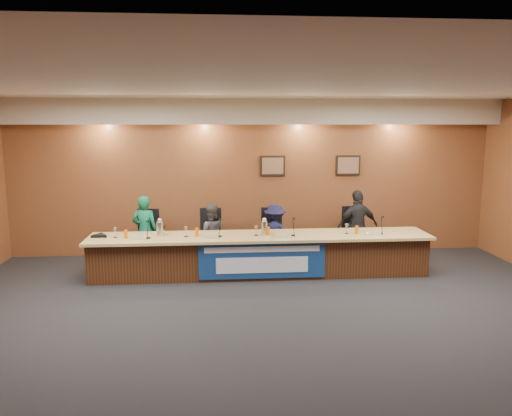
# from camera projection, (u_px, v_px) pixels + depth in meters

# --- Properties ---
(floor) EXTENTS (10.00, 10.00, 0.00)m
(floor) POSITION_uv_depth(u_px,v_px,m) (276.00, 327.00, 6.74)
(floor) COLOR black
(floor) RESTS_ON ground
(ceiling) EXTENTS (10.00, 8.00, 0.04)m
(ceiling) POSITION_uv_depth(u_px,v_px,m) (278.00, 84.00, 6.21)
(ceiling) COLOR silver
(ceiling) RESTS_ON wall_back
(wall_back) EXTENTS (10.00, 0.04, 3.20)m
(wall_back) POSITION_uv_depth(u_px,v_px,m) (253.00, 178.00, 10.41)
(wall_back) COLOR brown
(wall_back) RESTS_ON floor
(soffit) EXTENTS (10.00, 0.50, 0.50)m
(soffit) POSITION_uv_depth(u_px,v_px,m) (254.00, 112.00, 9.93)
(soffit) COLOR beige
(soffit) RESTS_ON wall_back
(dais_body) EXTENTS (6.00, 0.80, 0.70)m
(dais_body) POSITION_uv_depth(u_px,v_px,m) (260.00, 256.00, 9.04)
(dais_body) COLOR #422311
(dais_body) RESTS_ON floor
(dais_top) EXTENTS (6.10, 0.95, 0.05)m
(dais_top) POSITION_uv_depth(u_px,v_px,m) (260.00, 236.00, 8.93)
(dais_top) COLOR tan
(dais_top) RESTS_ON dais_body
(banner) EXTENTS (2.20, 0.02, 0.65)m
(banner) POSITION_uv_depth(u_px,v_px,m) (262.00, 260.00, 8.63)
(banner) COLOR navy
(banner) RESTS_ON dais_body
(banner_text_upper) EXTENTS (2.00, 0.01, 0.10)m
(banner_text_upper) POSITION_uv_depth(u_px,v_px,m) (262.00, 249.00, 8.58)
(banner_text_upper) COLOR silver
(banner_text_upper) RESTS_ON banner
(banner_text_lower) EXTENTS (1.60, 0.01, 0.28)m
(banner_text_lower) POSITION_uv_depth(u_px,v_px,m) (262.00, 265.00, 8.63)
(banner_text_lower) COLOR silver
(banner_text_lower) RESTS_ON banner
(wall_photo_left) EXTENTS (0.52, 0.04, 0.42)m
(wall_photo_left) POSITION_uv_depth(u_px,v_px,m) (273.00, 166.00, 10.37)
(wall_photo_left) COLOR black
(wall_photo_left) RESTS_ON wall_back
(wall_photo_right) EXTENTS (0.52, 0.04, 0.42)m
(wall_photo_right) POSITION_uv_depth(u_px,v_px,m) (348.00, 165.00, 10.49)
(wall_photo_right) COLOR black
(wall_photo_right) RESTS_ON wall_back
(panelist_a) EXTENTS (0.57, 0.45, 1.39)m
(panelist_a) POSITION_uv_depth(u_px,v_px,m) (145.00, 231.00, 9.49)
(panelist_a) COLOR #0E5E40
(panelist_a) RESTS_ON floor
(panelist_b) EXTENTS (0.60, 0.47, 1.21)m
(panelist_b) POSITION_uv_depth(u_px,v_px,m) (211.00, 235.00, 9.60)
(panelist_b) COLOR #434448
(panelist_b) RESTS_ON floor
(panelist_c) EXTENTS (0.87, 0.67, 1.18)m
(panelist_c) POSITION_uv_depth(u_px,v_px,m) (275.00, 234.00, 9.71)
(panelist_c) COLOR #121334
(panelist_c) RESTS_ON floor
(panelist_d) EXTENTS (0.89, 0.48, 1.44)m
(panelist_d) POSITION_uv_depth(u_px,v_px,m) (357.00, 226.00, 9.81)
(panelist_d) COLOR black
(panelist_d) RESTS_ON floor
(office_chair_a) EXTENTS (0.54, 0.54, 0.08)m
(office_chair_a) POSITION_uv_depth(u_px,v_px,m) (146.00, 241.00, 9.62)
(office_chair_a) COLOR black
(office_chair_a) RESTS_ON floor
(office_chair_b) EXTENTS (0.49, 0.49, 0.08)m
(office_chair_b) POSITION_uv_depth(u_px,v_px,m) (211.00, 240.00, 9.72)
(office_chair_b) COLOR black
(office_chair_b) RESTS_ON floor
(office_chair_c) EXTENTS (0.55, 0.55, 0.08)m
(office_chair_c) POSITION_uv_depth(u_px,v_px,m) (274.00, 239.00, 9.82)
(office_chair_c) COLOR black
(office_chair_c) RESTS_ON floor
(office_chair_d) EXTENTS (0.54, 0.54, 0.08)m
(office_chair_d) POSITION_uv_depth(u_px,v_px,m) (356.00, 237.00, 9.95)
(office_chair_d) COLOR black
(office_chair_d) RESTS_ON floor
(nameplate_a) EXTENTS (0.24, 0.08, 0.10)m
(nameplate_a) POSITION_uv_depth(u_px,v_px,m) (138.00, 237.00, 8.53)
(nameplate_a) COLOR white
(nameplate_a) RESTS_ON dais_top
(microphone_a) EXTENTS (0.07, 0.07, 0.02)m
(microphone_a) POSITION_uv_depth(u_px,v_px,m) (148.00, 238.00, 8.65)
(microphone_a) COLOR black
(microphone_a) RESTS_ON dais_top
(juice_glass_a) EXTENTS (0.06, 0.06, 0.15)m
(juice_glass_a) POSITION_uv_depth(u_px,v_px,m) (126.00, 234.00, 8.64)
(juice_glass_a) COLOR #DF6300
(juice_glass_a) RESTS_ON dais_top
(water_glass_a) EXTENTS (0.08, 0.08, 0.18)m
(water_glass_a) POSITION_uv_depth(u_px,v_px,m) (115.00, 233.00, 8.70)
(water_glass_a) COLOR silver
(water_glass_a) RESTS_ON dais_top
(nameplate_b) EXTENTS (0.24, 0.08, 0.10)m
(nameplate_b) POSITION_uv_depth(u_px,v_px,m) (211.00, 236.00, 8.63)
(nameplate_b) COLOR white
(nameplate_b) RESTS_ON dais_top
(microphone_b) EXTENTS (0.07, 0.07, 0.02)m
(microphone_b) POSITION_uv_depth(u_px,v_px,m) (220.00, 236.00, 8.78)
(microphone_b) COLOR black
(microphone_b) RESTS_ON dais_top
(juice_glass_b) EXTENTS (0.06, 0.06, 0.15)m
(juice_glass_b) POSITION_uv_depth(u_px,v_px,m) (197.00, 232.00, 8.81)
(juice_glass_b) COLOR #DF6300
(juice_glass_b) RESTS_ON dais_top
(water_glass_b) EXTENTS (0.08, 0.08, 0.18)m
(water_glass_b) POSITION_uv_depth(u_px,v_px,m) (186.00, 232.00, 8.76)
(water_glass_b) COLOR silver
(water_glass_b) RESTS_ON dais_top
(nameplate_c) EXTENTS (0.24, 0.08, 0.10)m
(nameplate_c) POSITION_uv_depth(u_px,v_px,m) (282.00, 236.00, 8.67)
(nameplate_c) COLOR white
(nameplate_c) RESTS_ON dais_top
(microphone_c) EXTENTS (0.07, 0.07, 0.02)m
(microphone_c) POSITION_uv_depth(u_px,v_px,m) (293.00, 235.00, 8.85)
(microphone_c) COLOR black
(microphone_c) RESTS_ON dais_top
(juice_glass_c) EXTENTS (0.06, 0.06, 0.15)m
(juice_glass_c) POSITION_uv_depth(u_px,v_px,m) (268.00, 231.00, 8.89)
(juice_glass_c) COLOR #DF6300
(juice_glass_c) RESTS_ON dais_top
(water_glass_c) EXTENTS (0.08, 0.08, 0.18)m
(water_glass_c) POSITION_uv_depth(u_px,v_px,m) (256.00, 231.00, 8.84)
(water_glass_c) COLOR silver
(water_glass_c) RESTS_ON dais_top
(nameplate_d) EXTENTS (0.24, 0.08, 0.10)m
(nameplate_d) POSITION_uv_depth(u_px,v_px,m) (374.00, 233.00, 8.85)
(nameplate_d) COLOR white
(nameplate_d) RESTS_ON dais_top
(microphone_d) EXTENTS (0.07, 0.07, 0.02)m
(microphone_d) POSITION_uv_depth(u_px,v_px,m) (381.00, 233.00, 9.01)
(microphone_d) COLOR black
(microphone_d) RESTS_ON dais_top
(juice_glass_d) EXTENTS (0.06, 0.06, 0.15)m
(juice_glass_d) POSITION_uv_depth(u_px,v_px,m) (357.00, 230.00, 8.99)
(juice_glass_d) COLOR #DF6300
(juice_glass_d) RESTS_ON dais_top
(water_glass_d) EXTENTS (0.08, 0.08, 0.18)m
(water_glass_d) POSITION_uv_depth(u_px,v_px,m) (347.00, 229.00, 9.01)
(water_glass_d) COLOR silver
(water_glass_d) RESTS_ON dais_top
(carafe_left) EXTENTS (0.13, 0.13, 0.25)m
(carafe_left) POSITION_uv_depth(u_px,v_px,m) (160.00, 229.00, 8.83)
(carafe_left) COLOR silver
(carafe_left) RESTS_ON dais_top
(carafe_mid) EXTENTS (0.11, 0.11, 0.26)m
(carafe_mid) POSITION_uv_depth(u_px,v_px,m) (264.00, 228.00, 8.91)
(carafe_mid) COLOR silver
(carafe_mid) RESTS_ON dais_top
(speakerphone) EXTENTS (0.32, 0.32, 0.05)m
(speakerphone) POSITION_uv_depth(u_px,v_px,m) (100.00, 236.00, 8.76)
(speakerphone) COLOR black
(speakerphone) RESTS_ON dais_top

